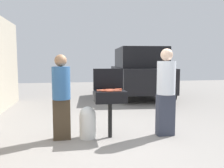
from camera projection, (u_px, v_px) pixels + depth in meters
name	position (u px, v px, depth m)	size (l,w,h in m)	color
ground_plane	(120.00, 141.00, 4.32)	(24.00, 24.00, 0.00)	gray
bbq_grill	(110.00, 98.00, 4.45)	(0.60, 0.44, 0.92)	black
grill_lid_open	(108.00, 79.00, 4.63)	(0.60, 0.05, 0.42)	black
hot_dog_0	(100.00, 91.00, 4.37)	(0.03, 0.03, 0.13)	#C6593D
hot_dog_1	(112.00, 90.00, 4.50)	(0.03, 0.03, 0.13)	#B74C33
hot_dog_2	(110.00, 91.00, 4.28)	(0.03, 0.03, 0.13)	#B74C33
hot_dog_3	(111.00, 91.00, 4.38)	(0.03, 0.03, 0.13)	#C6593D
hot_dog_4	(118.00, 89.00, 4.60)	(0.03, 0.03, 0.13)	#AD4228
hot_dog_5	(105.00, 91.00, 4.32)	(0.03, 0.03, 0.13)	#AD4228
hot_dog_6	(100.00, 90.00, 4.43)	(0.03, 0.03, 0.13)	#C6593D
hot_dog_7	(105.00, 90.00, 4.49)	(0.03, 0.03, 0.13)	#AD4228
hot_dog_8	(109.00, 90.00, 4.45)	(0.03, 0.03, 0.13)	#C6593D
hot_dog_9	(109.00, 89.00, 4.55)	(0.03, 0.03, 0.13)	#C6593D
hot_dog_10	(107.00, 90.00, 4.40)	(0.03, 0.03, 0.13)	#AD4228
hot_dog_11	(119.00, 90.00, 4.53)	(0.03, 0.03, 0.13)	#AD4228
hot_dog_12	(118.00, 91.00, 4.33)	(0.03, 0.03, 0.13)	#C6593D
hot_dog_13	(116.00, 90.00, 4.47)	(0.03, 0.03, 0.13)	#C6593D
propane_tank	(88.00, 122.00, 4.46)	(0.32, 0.32, 0.62)	silver
person_left	(61.00, 94.00, 4.33)	(0.34, 0.34, 1.61)	#3F3323
person_right	(166.00, 89.00, 4.58)	(0.36, 0.36, 1.73)	#333847
parked_minivan	(139.00, 72.00, 9.73)	(2.30, 4.53, 2.02)	black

